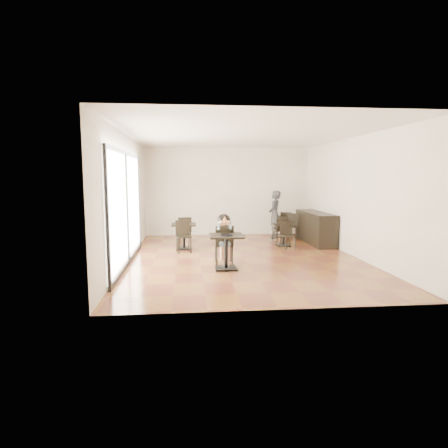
{
  "coord_description": "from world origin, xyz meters",
  "views": [
    {
      "loc": [
        -1.46,
        -9.73,
        2.14
      ],
      "look_at": [
        -0.6,
        -0.75,
        1.0
      ],
      "focal_mm": 30.0,
      "sensor_mm": 36.0,
      "label": 1
    }
  ],
  "objects": [
    {
      "name": "chair_back_b",
      "position": [
        2.1,
        2.75,
        0.44
      ],
      "size": [
        0.52,
        0.52,
        0.88
      ],
      "primitive_type": null,
      "rotation": [
        0.0,
        0.0,
        -0.43
      ],
      "color": "black",
      "rests_on": "floor"
    },
    {
      "name": "adult_patron",
      "position": [
        1.54,
        3.0,
        0.83
      ],
      "size": [
        0.61,
        0.72,
        1.67
      ],
      "primitive_type": "imported",
      "rotation": [
        0.0,
        0.0,
        -2.0
      ],
      "color": "#3A3A3F",
      "rests_on": "floor"
    },
    {
      "name": "chair_left_a",
      "position": [
        -1.6,
        1.88,
        0.45
      ],
      "size": [
        0.47,
        0.47,
        0.91
      ],
      "primitive_type": null,
      "rotation": [
        0.0,
        0.0,
        3.31
      ],
      "color": "black",
      "rests_on": "floor"
    },
    {
      "name": "wall_front",
      "position": [
        0.0,
        -4.0,
        1.6
      ],
      "size": [
        6.0,
        0.01,
        3.2
      ],
      "primitive_type": "cube",
      "color": "white",
      "rests_on": "floor"
    },
    {
      "name": "floor",
      "position": [
        0.0,
        0.0,
        0.0
      ],
      "size": [
        6.0,
        8.0,
        0.01
      ],
      "primitive_type": "cube",
      "color": "brown",
      "rests_on": "ground"
    },
    {
      "name": "pizza_slice",
      "position": [
        -0.6,
        -0.89,
        1.06
      ],
      "size": [
        0.29,
        0.22,
        0.07
      ],
      "primitive_type": null,
      "color": "#ECB57D",
      "rests_on": "child"
    },
    {
      "name": "cafe_table_back",
      "position": [
        1.96,
        3.3,
        0.36
      ],
      "size": [
        0.91,
        0.91,
        0.73
      ],
      "primitive_type": null,
      "rotation": [
        0.0,
        0.0,
        -0.43
      ],
      "color": "black",
      "rests_on": "floor"
    },
    {
      "name": "chair_left_b",
      "position": [
        -1.6,
        0.78,
        0.45
      ],
      "size": [
        0.47,
        0.47,
        0.91
      ],
      "primitive_type": null,
      "rotation": [
        0.0,
        0.0,
        0.17
      ],
      "color": "black",
      "rests_on": "floor"
    },
    {
      "name": "ceiling",
      "position": [
        0.0,
        0.0,
        3.2
      ],
      "size": [
        6.0,
        8.0,
        0.01
      ],
      "primitive_type": "cube",
      "color": "white",
      "rests_on": "floor"
    },
    {
      "name": "cafe_table_left",
      "position": [
        -1.6,
        1.33,
        0.38
      ],
      "size": [
        0.82,
        0.82,
        0.75
      ],
      "primitive_type": null,
      "rotation": [
        0.0,
        0.0,
        0.17
      ],
      "color": "black",
      "rests_on": "floor"
    },
    {
      "name": "wall_right",
      "position": [
        3.0,
        0.0,
        1.6
      ],
      "size": [
        0.01,
        8.0,
        3.2
      ],
      "primitive_type": "cube",
      "color": "white",
      "rests_on": "floor"
    },
    {
      "name": "chair_back_a",
      "position": [
        2.1,
        3.5,
        0.44
      ],
      "size": [
        0.52,
        0.52,
        0.88
      ],
      "primitive_type": null,
      "rotation": [
        0.0,
        0.0,
        2.71
      ],
      "color": "black",
      "rests_on": "floor"
    },
    {
      "name": "child",
      "position": [
        -0.6,
        -0.7,
        0.61
      ],
      "size": [
        0.44,
        0.61,
        1.23
      ],
      "primitive_type": null,
      "color": "slate",
      "rests_on": "child_chair"
    },
    {
      "name": "service_counter",
      "position": [
        2.65,
        2.0,
        0.5
      ],
      "size": [
        0.6,
        2.4,
        1.0
      ],
      "primitive_type": "cube",
      "color": "black",
      "rests_on": "floor"
    },
    {
      "name": "cafe_table_mid",
      "position": [
        1.48,
        1.54,
        0.34
      ],
      "size": [
        0.78,
        0.78,
        0.67
      ],
      "primitive_type": null,
      "rotation": [
        0.0,
        0.0,
        0.25
      ],
      "color": "black",
      "rests_on": "floor"
    },
    {
      "name": "wall_left",
      "position": [
        -3.0,
        0.0,
        1.6
      ],
      "size": [
        0.01,
        8.0,
        3.2
      ],
      "primitive_type": "cube",
      "color": "white",
      "rests_on": "floor"
    },
    {
      "name": "wall_back",
      "position": [
        0.0,
        4.0,
        1.6
      ],
      "size": [
        6.0,
        0.01,
        3.2
      ],
      "primitive_type": "cube",
      "color": "white",
      "rests_on": "floor"
    },
    {
      "name": "storefront_window",
      "position": [
        -2.97,
        -0.5,
        1.4
      ],
      "size": [
        0.04,
        4.5,
        2.6
      ],
      "primitive_type": "cube",
      "color": "white",
      "rests_on": "floor"
    },
    {
      "name": "child_table",
      "position": [
        -0.6,
        -1.25,
        0.41
      ],
      "size": [
        0.77,
        0.77,
        0.81
      ],
      "primitive_type": null,
      "color": "black",
      "rests_on": "floor"
    },
    {
      "name": "child_chair",
      "position": [
        -0.6,
        -0.7,
        0.49
      ],
      "size": [
        0.44,
        0.44,
        0.98
      ],
      "primitive_type": null,
      "rotation": [
        0.0,
        0.0,
        3.14
      ],
      "color": "black",
      "rests_on": "floor"
    },
    {
      "name": "plate",
      "position": [
        -0.6,
        -1.35,
        0.82
      ],
      "size": [
        0.27,
        0.27,
        0.02
      ],
      "primitive_type": "cylinder",
      "color": "black",
      "rests_on": "child_table"
    },
    {
      "name": "chair_mid_a",
      "position": [
        1.48,
        2.09,
        0.41
      ],
      "size": [
        0.44,
        0.44,
        0.81
      ],
      "primitive_type": null,
      "rotation": [
        0.0,
        0.0,
        3.39
      ],
      "color": "black",
      "rests_on": "floor"
    },
    {
      "name": "chair_mid_b",
      "position": [
        1.48,
        0.99,
        0.41
      ],
      "size": [
        0.44,
        0.44,
        0.81
      ],
      "primitive_type": null,
      "rotation": [
        0.0,
        0.0,
        0.25
      ],
      "color": "black",
      "rests_on": "floor"
    }
  ]
}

